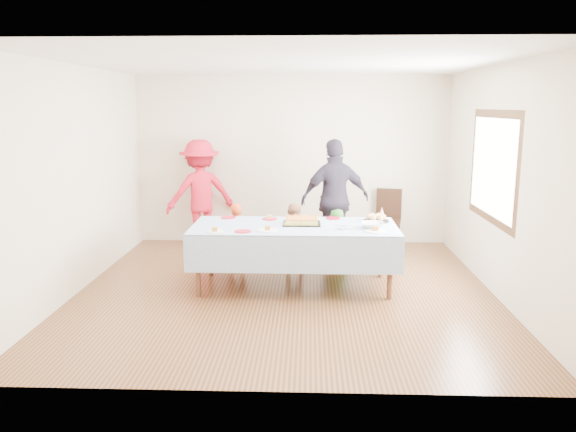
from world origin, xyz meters
The scene contains 22 objects.
ground centered at (0.00, 0.00, 0.00)m, with size 5.00×5.00×0.00m, color #482814.
room_walls centered at (0.05, 0.00, 1.77)m, with size 5.04×5.04×2.72m.
party_table centered at (0.11, 0.14, 0.72)m, with size 2.50×1.10×0.78m.
birthday_cake centered at (0.19, 0.21, 0.82)m, with size 0.46×0.35×0.08m.
rolls_tray centered at (1.13, 0.40, 0.82)m, with size 0.33×0.33×0.10m.
punch_bowl centered at (1.04, 0.02, 0.81)m, with size 0.28×0.28×0.07m, color silver.
party_hat centered at (1.23, 0.60, 0.86)m, with size 0.09×0.09×0.15m, color silver.
fork_pile centered at (0.68, -0.05, 0.81)m, with size 0.24×0.18×0.07m, color white, non-canonical shape.
plate_red_far_a centered at (-0.77, 0.57, 0.79)m, with size 0.19×0.19×0.01m, color red.
plate_red_far_b centered at (-0.22, 0.49, 0.79)m, with size 0.20×0.20×0.01m, color red.
plate_red_far_c centered at (0.25, 0.51, 0.79)m, with size 0.18×0.18×0.01m, color red.
plate_red_far_d centered at (0.60, 0.57, 0.79)m, with size 0.19×0.19×0.01m, color red.
plate_red_near centered at (-0.48, -0.24, 0.79)m, with size 0.19×0.19×0.01m, color red.
plate_white_left centered at (-0.80, -0.27, 0.79)m, with size 0.19×0.19×0.01m, color white.
plate_white_mid centered at (-0.20, -0.18, 0.79)m, with size 0.24×0.24×0.01m, color white.
plate_white_right centered at (1.05, -0.17, 0.79)m, with size 0.24×0.24×0.01m, color white.
dining_chair centered at (1.54, 2.22, 0.51)m, with size 0.47×0.47×0.92m.
toddler_left centered at (-0.71, 0.90, 0.46)m, with size 0.33×0.22×0.92m, color #D2471A.
toddler_mid centered at (0.67, 1.02, 0.41)m, with size 0.40×0.26×0.82m, color #296722.
toddler_right centered at (0.07, 0.90, 0.46)m, with size 0.45×0.35×0.92m, color #B27353.
adult_left centered at (-1.45, 2.20, 0.85)m, with size 1.10×0.63×1.70m, color red.
adult_right centered at (0.67, 1.53, 0.88)m, with size 1.03×0.43×1.75m, color #2E2938.
Camera 1 is at (0.28, -6.57, 2.22)m, focal length 35.00 mm.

